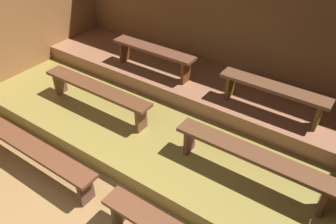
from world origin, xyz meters
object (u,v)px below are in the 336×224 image
at_px(bench_lower_left, 96,91).
at_px(bench_middle_right, 273,91).
at_px(bench_floor_left, 15,139).
at_px(bench_lower_right, 252,157).
at_px(bench_middle_left, 153,53).

distance_m(bench_lower_left, bench_middle_right, 2.50).
bearing_deg(bench_lower_left, bench_middle_right, 26.50).
bearing_deg(bench_floor_left, bench_middle_right, 42.51).
relative_size(bench_lower_left, bench_lower_right, 1.00).
height_order(bench_floor_left, bench_lower_left, bench_lower_left).
bearing_deg(bench_lower_right, bench_lower_left, 180.00).
xyz_separation_m(bench_floor_left, bench_lower_right, (2.75, 1.21, 0.22)).
bearing_deg(bench_middle_left, bench_lower_left, -101.02).
xyz_separation_m(bench_floor_left, bench_middle_right, (2.54, 2.32, 0.45)).
bearing_deg(bench_middle_left, bench_middle_right, 0.00).
xyz_separation_m(bench_lower_left, bench_middle_right, (2.23, 1.11, 0.22)).
height_order(bench_lower_left, bench_middle_right, bench_middle_right).
bearing_deg(bench_middle_right, bench_lower_right, -78.98).
relative_size(bench_floor_left, bench_lower_left, 1.46).
relative_size(bench_lower_right, bench_middle_left, 1.27).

